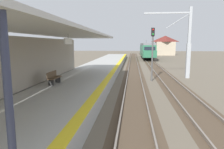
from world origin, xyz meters
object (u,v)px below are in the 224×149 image
object	(u,v)px
approaching_train	(147,50)
catenary_pylon_far_side	(186,45)
distant_trackside_house	(165,45)
rail_signal_post	(152,49)
platform_bench	(54,77)

from	to	relation	value
approaching_train	catenary_pylon_far_side	world-z (taller)	catenary_pylon_far_side
catenary_pylon_far_side	distant_trackside_house	size ratio (longest dim) A/B	1.14
rail_signal_post	catenary_pylon_far_side	world-z (taller)	catenary_pylon_far_side
approaching_train	platform_bench	world-z (taller)	approaching_train
approaching_train	rail_signal_post	bearing A→B (deg)	-92.92
platform_bench	distant_trackside_house	bearing A→B (deg)	74.01
approaching_train	rail_signal_post	xyz separation A→B (m)	(-1.66, -32.53, 1.02)
approaching_train	catenary_pylon_far_side	bearing A→B (deg)	-86.11
rail_signal_post	platform_bench	world-z (taller)	rail_signal_post
rail_signal_post	distant_trackside_house	world-z (taller)	distant_trackside_house
rail_signal_post	approaching_train	bearing A→B (deg)	87.08
catenary_pylon_far_side	distant_trackside_house	xyz separation A→B (m)	(4.97, 46.84, -0.27)
distant_trackside_house	platform_bench	bearing A→B (deg)	-105.99
distant_trackside_house	rail_signal_post	bearing A→B (deg)	-100.03
approaching_train	distant_trackside_house	world-z (taller)	distant_trackside_house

